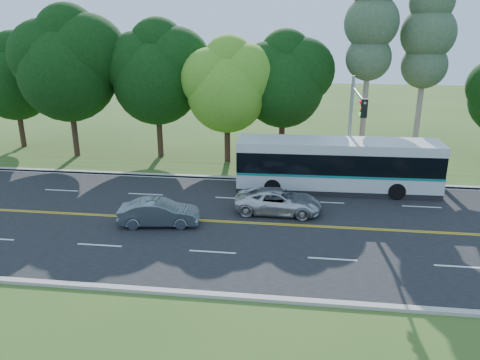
# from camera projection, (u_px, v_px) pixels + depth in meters

# --- Properties ---
(ground) EXTENTS (120.00, 120.00, 0.00)m
(ground) POSITION_uv_depth(u_px,v_px,m) (233.00, 222.00, 24.96)
(ground) COLOR #2F511B
(ground) RESTS_ON ground
(road) EXTENTS (60.00, 14.00, 0.02)m
(road) POSITION_uv_depth(u_px,v_px,m) (233.00, 222.00, 24.96)
(road) COLOR black
(road) RESTS_ON ground
(curb_north) EXTENTS (60.00, 0.30, 0.15)m
(curb_north) POSITION_uv_depth(u_px,v_px,m) (248.00, 178.00, 31.65)
(curb_north) COLOR #AAA49A
(curb_north) RESTS_ON ground
(curb_south) EXTENTS (60.00, 0.30, 0.15)m
(curb_south) POSITION_uv_depth(u_px,v_px,m) (208.00, 295.00, 18.23)
(curb_south) COLOR #AAA49A
(curb_south) RESTS_ON ground
(grass_verge) EXTENTS (60.00, 4.00, 0.10)m
(grass_verge) POSITION_uv_depth(u_px,v_px,m) (251.00, 171.00, 33.40)
(grass_verge) COLOR #2F511B
(grass_verge) RESTS_ON ground
(lane_markings) EXTENTS (57.60, 13.82, 0.00)m
(lane_markings) POSITION_uv_depth(u_px,v_px,m) (232.00, 222.00, 24.97)
(lane_markings) COLOR gold
(lane_markings) RESTS_ON road
(tree_row) EXTENTS (44.70, 9.10, 13.84)m
(tree_row) POSITION_uv_depth(u_px,v_px,m) (187.00, 70.00, 34.79)
(tree_row) COLOR black
(tree_row) RESTS_ON ground
(bougainvillea_hedge) EXTENTS (9.50, 2.25, 1.50)m
(bougainvillea_hedge) POSITION_uv_depth(u_px,v_px,m) (355.00, 169.00, 31.53)
(bougainvillea_hedge) COLOR maroon
(bougainvillea_hedge) RESTS_ON ground
(traffic_signal) EXTENTS (0.42, 6.10, 7.00)m
(traffic_signal) POSITION_uv_depth(u_px,v_px,m) (354.00, 119.00, 27.76)
(traffic_signal) COLOR gray
(traffic_signal) RESTS_ON ground
(transit_bus) EXTENTS (12.44, 2.97, 3.24)m
(transit_bus) POSITION_uv_depth(u_px,v_px,m) (337.00, 166.00, 29.09)
(transit_bus) COLOR silver
(transit_bus) RESTS_ON road
(sedan) EXTENTS (4.31, 2.01, 1.37)m
(sedan) POSITION_uv_depth(u_px,v_px,m) (159.00, 213.00, 24.41)
(sedan) COLOR slate
(sedan) RESTS_ON road
(suv) EXTENTS (4.83, 2.34, 1.33)m
(suv) POSITION_uv_depth(u_px,v_px,m) (278.00, 201.00, 26.00)
(suv) COLOR silver
(suv) RESTS_ON road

